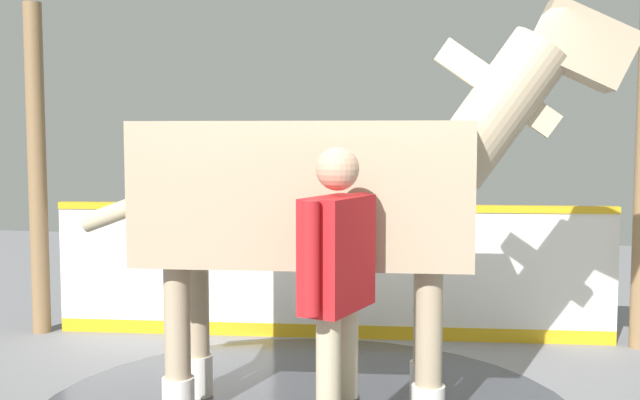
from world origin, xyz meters
The scene contains 4 objects.
barrier_wall centered at (0.45, -1.57, 0.55)m, with size 4.86×0.50×1.18m.
roof_post_far centered at (3.04, -1.28, 1.47)m, with size 0.16×0.16×2.93m, color olive.
horse centered at (0.16, 0.22, 1.40)m, with size 3.44×1.03×2.58m.
handler centered at (-0.03, 0.97, 0.99)m, with size 0.36×0.66×1.70m.
Camera 1 is at (-0.65, 4.84, 1.75)m, focal length 42.34 mm.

